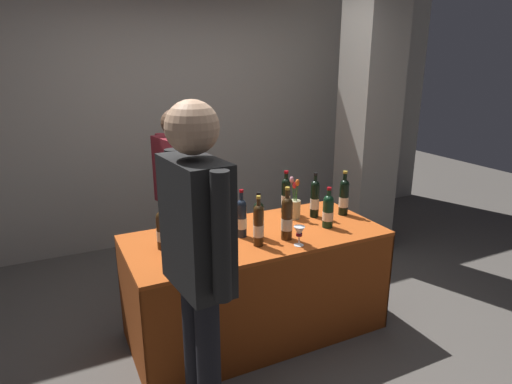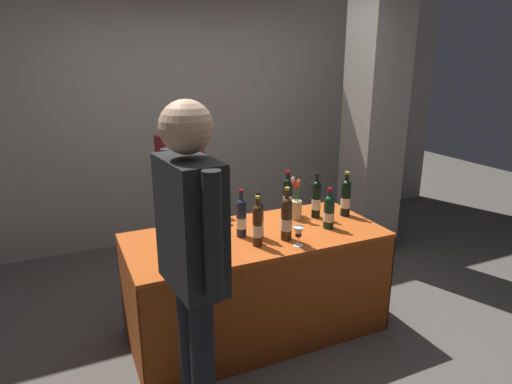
% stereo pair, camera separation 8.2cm
% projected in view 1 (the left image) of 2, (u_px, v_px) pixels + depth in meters
% --- Properties ---
extents(ground_plane, '(12.00, 12.00, 0.00)m').
position_uv_depth(ground_plane, '(256.00, 329.00, 3.25)').
color(ground_plane, '#514C47').
extents(back_partition, '(6.96, 0.12, 3.18)m').
position_uv_depth(back_partition, '(169.00, 91.00, 4.54)').
color(back_partition, '#9E998E').
rests_on(back_partition, ground_plane).
extents(concrete_pillar, '(0.45, 0.45, 3.20)m').
position_uv_depth(concrete_pillar, '(371.00, 92.00, 4.20)').
color(concrete_pillar, gray).
rests_on(concrete_pillar, ground_plane).
extents(tasting_table, '(1.76, 0.80, 0.76)m').
position_uv_depth(tasting_table, '(256.00, 264.00, 3.09)').
color(tasting_table, '#B74C19').
rests_on(tasting_table, ground_plane).
extents(featured_wine_bottle, '(0.07, 0.07, 0.34)m').
position_uv_depth(featured_wine_bottle, '(315.00, 198.00, 3.31)').
color(featured_wine_bottle, black).
rests_on(featured_wine_bottle, tasting_table).
extents(display_bottle_0, '(0.08, 0.08, 0.36)m').
position_uv_depth(display_bottle_0, '(287.00, 218.00, 2.90)').
color(display_bottle_0, '#38230F').
rests_on(display_bottle_0, tasting_table).
extents(display_bottle_1, '(0.07, 0.07, 0.32)m').
position_uv_depth(display_bottle_1, '(259.00, 219.00, 2.92)').
color(display_bottle_1, black).
rests_on(display_bottle_1, tasting_table).
extents(display_bottle_2, '(0.08, 0.08, 0.31)m').
position_uv_depth(display_bottle_2, '(162.00, 229.00, 2.76)').
color(display_bottle_2, '#38230F').
rests_on(display_bottle_2, tasting_table).
extents(display_bottle_3, '(0.08, 0.08, 0.29)m').
position_uv_depth(display_bottle_3, '(328.00, 211.00, 3.11)').
color(display_bottle_3, black).
rests_on(display_bottle_3, tasting_table).
extents(display_bottle_4, '(0.07, 0.07, 0.33)m').
position_uv_depth(display_bottle_4, '(258.00, 225.00, 2.80)').
color(display_bottle_4, '#38230F').
rests_on(display_bottle_4, tasting_table).
extents(display_bottle_5, '(0.07, 0.07, 0.33)m').
position_uv_depth(display_bottle_5, '(286.00, 195.00, 3.41)').
color(display_bottle_5, black).
rests_on(display_bottle_5, tasting_table).
extents(display_bottle_6, '(0.07, 0.07, 0.33)m').
position_uv_depth(display_bottle_6, '(241.00, 217.00, 2.94)').
color(display_bottle_6, '#192333').
rests_on(display_bottle_6, tasting_table).
extents(display_bottle_7, '(0.08, 0.08, 0.32)m').
position_uv_depth(display_bottle_7, '(181.00, 244.00, 2.52)').
color(display_bottle_7, '#192333').
rests_on(display_bottle_7, tasting_table).
extents(display_bottle_8, '(0.07, 0.07, 0.34)m').
position_uv_depth(display_bottle_8, '(344.00, 196.00, 3.36)').
color(display_bottle_8, black).
rests_on(display_bottle_8, tasting_table).
extents(wine_glass_near_vendor, '(0.07, 0.07, 0.13)m').
position_uv_depth(wine_glass_near_vendor, '(299.00, 232.00, 2.81)').
color(wine_glass_near_vendor, silver).
rests_on(wine_glass_near_vendor, tasting_table).
extents(flower_vase, '(0.09, 0.09, 0.33)m').
position_uv_depth(flower_vase, '(295.00, 206.00, 3.29)').
color(flower_vase, tan).
rests_on(flower_vase, tasting_table).
extents(brochure_stand, '(0.07, 0.15, 0.13)m').
position_uv_depth(brochure_stand, '(171.00, 246.00, 2.67)').
color(brochure_stand, silver).
rests_on(brochure_stand, tasting_table).
extents(vendor_presenter, '(0.30, 0.62, 1.54)m').
position_uv_depth(vendor_presenter, '(178.00, 186.00, 3.56)').
color(vendor_presenter, black).
rests_on(vendor_presenter, ground_plane).
extents(taster_foreground_right, '(0.25, 0.57, 1.75)m').
position_uv_depth(taster_foreground_right, '(197.00, 250.00, 2.06)').
color(taster_foreground_right, black).
rests_on(taster_foreground_right, ground_plane).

